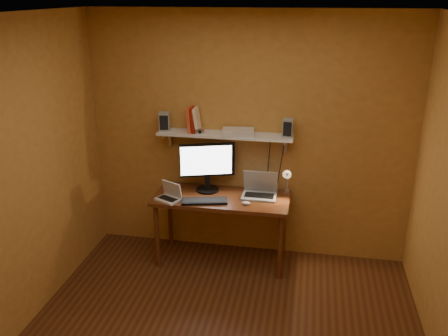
% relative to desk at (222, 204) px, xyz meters
% --- Properties ---
extents(room, '(3.44, 3.24, 2.64)m').
position_rel_desk_xyz_m(room, '(0.23, -1.28, 0.64)').
color(room, '#543215').
rests_on(room, ground).
extents(desk, '(1.40, 0.60, 0.75)m').
position_rel_desk_xyz_m(desk, '(0.00, 0.00, 0.00)').
color(desk, '#5F2E16').
rests_on(desk, ground).
extents(wall_shelf, '(1.40, 0.25, 0.21)m').
position_rel_desk_xyz_m(wall_shelf, '(0.00, 0.19, 0.69)').
color(wall_shelf, silver).
rests_on(wall_shelf, room).
extents(monitor, '(0.56, 0.31, 0.52)m').
position_rel_desk_xyz_m(monitor, '(-0.18, 0.13, 0.38)').
color(monitor, black).
rests_on(monitor, desk).
extents(laptop, '(0.36, 0.26, 0.26)m').
position_rel_desk_xyz_m(laptop, '(0.39, 0.10, 0.15)').
color(laptop, gray).
rests_on(laptop, desk).
extents(netbook, '(0.29, 0.26, 0.18)m').
position_rel_desk_xyz_m(netbook, '(-0.51, -0.17, 0.14)').
color(netbook, silver).
rests_on(netbook, desk).
extents(keyboard, '(0.48, 0.25, 0.02)m').
position_rel_desk_xyz_m(keyboard, '(-0.14, -0.17, 0.10)').
color(keyboard, black).
rests_on(keyboard, desk).
extents(mouse, '(0.10, 0.07, 0.03)m').
position_rel_desk_xyz_m(mouse, '(0.28, -0.15, 0.10)').
color(mouse, silver).
rests_on(mouse, desk).
extents(desk_lamp, '(0.09, 0.23, 0.38)m').
position_rel_desk_xyz_m(desk_lamp, '(0.66, 0.13, 0.29)').
color(desk_lamp, silver).
rests_on(desk_lamp, desk).
extents(speaker_left, '(0.13, 0.13, 0.20)m').
position_rel_desk_xyz_m(speaker_left, '(-0.64, 0.19, 0.81)').
color(speaker_left, gray).
rests_on(speaker_left, wall_shelf).
extents(speaker_right, '(0.11, 0.11, 0.18)m').
position_rel_desk_xyz_m(speaker_right, '(0.64, 0.20, 0.80)').
color(speaker_right, gray).
rests_on(speaker_right, wall_shelf).
extents(books, '(0.13, 0.18, 0.26)m').
position_rel_desk_xyz_m(books, '(-0.33, 0.20, 0.84)').
color(books, '#D34927').
rests_on(books, wall_shelf).
extents(shelf_camera, '(0.10, 0.06, 0.06)m').
position_rel_desk_xyz_m(shelf_camera, '(-0.25, 0.13, 0.74)').
color(shelf_camera, silver).
rests_on(shelf_camera, wall_shelf).
extents(router, '(0.35, 0.25, 0.05)m').
position_rel_desk_xyz_m(router, '(0.14, 0.18, 0.74)').
color(router, silver).
rests_on(router, wall_shelf).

